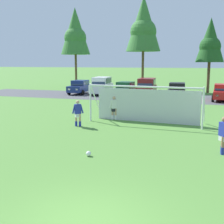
{
  "coord_description": "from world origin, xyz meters",
  "views": [
    {
      "loc": [
        2.69,
        -6.19,
        3.95
      ],
      "look_at": [
        -1.64,
        7.34,
        1.56
      ],
      "focal_mm": 47.39,
      "sensor_mm": 36.0,
      "label": 1
    }
  ],
  "objects_px": {
    "parked_car_slot_center_left": "(125,89)",
    "parked_car_slot_right": "(223,92)",
    "parked_car_slot_left": "(102,86)",
    "soccer_ball": "(89,154)",
    "parked_car_slot_far_left": "(80,87)",
    "parked_car_slot_center_right": "(177,90)",
    "player_winger_right": "(114,108)",
    "soccer_goal": "(146,103)",
    "parked_car_slot_center": "(147,88)",
    "player_midfield_center": "(78,113)",
    "player_striker_near": "(223,135)"
  },
  "relations": [
    {
      "from": "soccer_goal",
      "to": "parked_car_slot_left",
      "type": "bearing_deg",
      "value": 119.28
    },
    {
      "from": "soccer_ball",
      "to": "parked_car_slot_left",
      "type": "xyz_separation_m",
      "value": [
        -7.72,
        23.17,
        1.0
      ]
    },
    {
      "from": "player_striker_near",
      "to": "player_winger_right",
      "type": "relative_size",
      "value": 1.0
    },
    {
      "from": "parked_car_slot_center_right",
      "to": "parked_car_slot_center",
      "type": "bearing_deg",
      "value": -179.1
    },
    {
      "from": "parked_car_slot_right",
      "to": "parked_car_slot_far_left",
      "type": "bearing_deg",
      "value": 174.11
    },
    {
      "from": "soccer_ball",
      "to": "parked_car_slot_far_left",
      "type": "bearing_deg",
      "value": 114.67
    },
    {
      "from": "player_midfield_center",
      "to": "parked_car_slot_center_left",
      "type": "relative_size",
      "value": 0.38
    },
    {
      "from": "player_striker_near",
      "to": "parked_car_slot_right",
      "type": "relative_size",
      "value": 0.38
    },
    {
      "from": "soccer_ball",
      "to": "parked_car_slot_left",
      "type": "relative_size",
      "value": 0.05
    },
    {
      "from": "parked_car_slot_far_left",
      "to": "parked_car_slot_center_right",
      "type": "xyz_separation_m",
      "value": [
        12.16,
        -1.01,
        0.0
      ]
    },
    {
      "from": "parked_car_slot_center_right",
      "to": "player_winger_right",
      "type": "bearing_deg",
      "value": -101.84
    },
    {
      "from": "player_midfield_center",
      "to": "parked_car_slot_center_left",
      "type": "bearing_deg",
      "value": 95.09
    },
    {
      "from": "parked_car_slot_left",
      "to": "parked_car_slot_center_left",
      "type": "bearing_deg",
      "value": -19.13
    },
    {
      "from": "soccer_goal",
      "to": "parked_car_slot_center",
      "type": "bearing_deg",
      "value": 100.97
    },
    {
      "from": "parked_car_slot_center",
      "to": "parked_car_slot_center_right",
      "type": "xyz_separation_m",
      "value": [
        3.4,
        0.05,
        -0.24
      ]
    },
    {
      "from": "parked_car_slot_left",
      "to": "parked_car_slot_center",
      "type": "bearing_deg",
      "value": -10.83
    },
    {
      "from": "parked_car_slot_center_left",
      "to": "parked_car_slot_right",
      "type": "relative_size",
      "value": 1.01
    },
    {
      "from": "soccer_goal",
      "to": "parked_car_slot_center_right",
      "type": "bearing_deg",
      "value": 87.47
    },
    {
      "from": "parked_car_slot_far_left",
      "to": "parked_car_slot_left",
      "type": "bearing_deg",
      "value": 1.21
    },
    {
      "from": "soccer_goal",
      "to": "player_winger_right",
      "type": "xyz_separation_m",
      "value": [
        -2.3,
        0.33,
        -0.47
      ]
    },
    {
      "from": "player_winger_right",
      "to": "parked_car_slot_center_right",
      "type": "relative_size",
      "value": 0.38
    },
    {
      "from": "player_midfield_center",
      "to": "player_winger_right",
      "type": "bearing_deg",
      "value": 61.2
    },
    {
      "from": "player_winger_right",
      "to": "parked_car_slot_far_left",
      "type": "xyz_separation_m",
      "value": [
        -9.23,
        15.0,
        0.05
      ]
    },
    {
      "from": "soccer_goal",
      "to": "parked_car_slot_center",
      "type": "relative_size",
      "value": 1.59
    },
    {
      "from": "player_midfield_center",
      "to": "parked_car_slot_far_left",
      "type": "distance_m",
      "value": 19.35
    },
    {
      "from": "player_striker_near",
      "to": "parked_car_slot_center_left",
      "type": "xyz_separation_m",
      "value": [
        -9.83,
        19.91,
        0.05
      ]
    },
    {
      "from": "soccer_goal",
      "to": "player_winger_right",
      "type": "distance_m",
      "value": 2.37
    },
    {
      "from": "soccer_ball",
      "to": "player_midfield_center",
      "type": "height_order",
      "value": "player_midfield_center"
    },
    {
      "from": "soccer_goal",
      "to": "parked_car_slot_center_left",
      "type": "xyz_separation_m",
      "value": [
        -5.29,
        14.23,
        -0.42
      ]
    },
    {
      "from": "soccer_goal",
      "to": "player_midfield_center",
      "type": "distance_m",
      "value": 4.54
    },
    {
      "from": "soccer_goal",
      "to": "parked_car_slot_center_left",
      "type": "distance_m",
      "value": 15.19
    },
    {
      "from": "parked_car_slot_center",
      "to": "player_striker_near",
      "type": "bearing_deg",
      "value": -69.88
    },
    {
      "from": "parked_car_slot_center_right",
      "to": "parked_car_slot_center_left",
      "type": "bearing_deg",
      "value": -179.13
    },
    {
      "from": "soccer_ball",
      "to": "parked_car_slot_center_right",
      "type": "bearing_deg",
      "value": 86.0
    },
    {
      "from": "player_winger_right",
      "to": "parked_car_slot_left",
      "type": "distance_m",
      "value": 16.34
    },
    {
      "from": "player_midfield_center",
      "to": "parked_car_slot_far_left",
      "type": "height_order",
      "value": "parked_car_slot_far_left"
    },
    {
      "from": "parked_car_slot_far_left",
      "to": "parked_car_slot_center_right",
      "type": "distance_m",
      "value": 12.2
    },
    {
      "from": "parked_car_slot_left",
      "to": "parked_car_slot_center_left",
      "type": "height_order",
      "value": "parked_car_slot_left"
    },
    {
      "from": "soccer_ball",
      "to": "parked_car_slot_right",
      "type": "xyz_separation_m",
      "value": [
        6.29,
        21.36,
        0.77
      ]
    },
    {
      "from": "player_midfield_center",
      "to": "player_winger_right",
      "type": "distance_m",
      "value": 3.13
    },
    {
      "from": "parked_car_slot_far_left",
      "to": "parked_car_slot_center",
      "type": "relative_size",
      "value": 0.89
    },
    {
      "from": "parked_car_slot_far_left",
      "to": "player_striker_near",
      "type": "bearing_deg",
      "value": -52.59
    },
    {
      "from": "parked_car_slot_center_left",
      "to": "parked_car_slot_right",
      "type": "xyz_separation_m",
      "value": [
        10.67,
        -0.65,
        0.0
      ]
    },
    {
      "from": "parked_car_slot_center",
      "to": "parked_car_slot_right",
      "type": "xyz_separation_m",
      "value": [
        8.14,
        -0.68,
        -0.24
      ]
    },
    {
      "from": "soccer_ball",
      "to": "parked_car_slot_left",
      "type": "distance_m",
      "value": 24.44
    },
    {
      "from": "soccer_ball",
      "to": "parked_car_slot_center",
      "type": "xyz_separation_m",
      "value": [
        -1.85,
        22.05,
        1.0
      ]
    },
    {
      "from": "soccer_goal",
      "to": "parked_car_slot_center_right",
      "type": "height_order",
      "value": "soccer_goal"
    },
    {
      "from": "soccer_goal",
      "to": "soccer_ball",
      "type": "bearing_deg",
      "value": -96.68
    },
    {
      "from": "parked_car_slot_left",
      "to": "soccer_ball",
      "type": "bearing_deg",
      "value": -71.58
    },
    {
      "from": "soccer_ball",
      "to": "parked_car_slot_left",
      "type": "height_order",
      "value": "parked_car_slot_left"
    }
  ]
}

